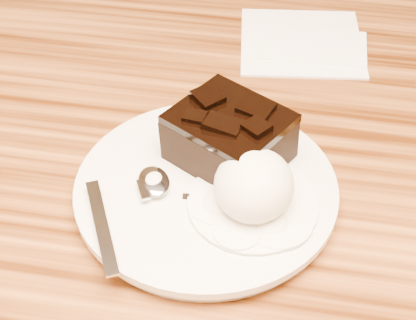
% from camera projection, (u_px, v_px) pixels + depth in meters
% --- Properties ---
extents(plate, '(0.24, 0.24, 0.02)m').
position_uv_depth(plate, '(206.00, 192.00, 0.58)').
color(plate, silver).
rests_on(plate, dining_table).
extents(brownie, '(0.12, 0.12, 0.04)m').
position_uv_depth(brownie, '(229.00, 140.00, 0.59)').
color(brownie, black).
rests_on(brownie, plate).
extents(ice_cream_scoop, '(0.07, 0.07, 0.06)m').
position_uv_depth(ice_cream_scoop, '(254.00, 185.00, 0.54)').
color(ice_cream_scoop, white).
rests_on(ice_cream_scoop, plate).
extents(melt_puddle, '(0.11, 0.11, 0.00)m').
position_uv_depth(melt_puddle, '(253.00, 204.00, 0.56)').
color(melt_puddle, white).
rests_on(melt_puddle, plate).
extents(spoon, '(0.10, 0.15, 0.01)m').
position_uv_depth(spoon, '(154.00, 183.00, 0.57)').
color(spoon, silver).
rests_on(spoon, plate).
extents(napkin, '(0.16, 0.16, 0.01)m').
position_uv_depth(napkin, '(301.00, 41.00, 0.78)').
color(napkin, white).
rests_on(napkin, dining_table).
extents(crumb_a, '(0.01, 0.01, 0.00)m').
position_uv_depth(crumb_a, '(230.00, 221.00, 0.54)').
color(crumb_a, black).
rests_on(crumb_a, plate).
extents(crumb_b, '(0.01, 0.01, 0.00)m').
position_uv_depth(crumb_b, '(203.00, 199.00, 0.56)').
color(crumb_b, black).
rests_on(crumb_b, plate).
extents(crumb_c, '(0.01, 0.00, 0.00)m').
position_uv_depth(crumb_c, '(186.00, 197.00, 0.56)').
color(crumb_c, black).
rests_on(crumb_c, plate).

